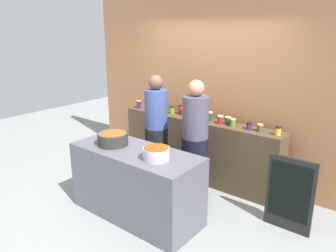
# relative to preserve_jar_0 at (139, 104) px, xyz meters

# --- Properties ---
(ground) EXTENTS (12.00, 12.00, 0.00)m
(ground) POSITION_rel_preserve_jar_0_xyz_m (1.20, -1.05, -1.05)
(ground) COLOR gray
(storefront_wall) EXTENTS (4.80, 0.12, 3.00)m
(storefront_wall) POSITION_rel_preserve_jar_0_xyz_m (1.20, 0.40, 0.45)
(storefront_wall) COLOR #A26B45
(storefront_wall) RESTS_ON ground
(display_shelf) EXTENTS (2.70, 0.36, 0.98)m
(display_shelf) POSITION_rel_preserve_jar_0_xyz_m (1.20, 0.05, -0.56)
(display_shelf) COLOR #4C3B28
(display_shelf) RESTS_ON ground
(prep_table) EXTENTS (1.70, 0.70, 0.89)m
(prep_table) POSITION_rel_preserve_jar_0_xyz_m (1.20, -1.35, -0.61)
(prep_table) COLOR #575762
(prep_table) RESTS_ON ground
(preserve_jar_0) EXTENTS (0.08, 0.08, 0.14)m
(preserve_jar_0) POSITION_rel_preserve_jar_0_xyz_m (0.00, 0.00, 0.00)
(preserve_jar_0) COLOR #411D5C
(preserve_jar_0) RESTS_ON display_shelf
(preserve_jar_1) EXTENTS (0.09, 0.09, 0.11)m
(preserve_jar_1) POSITION_rel_preserve_jar_0_xyz_m (0.15, 0.10, -0.01)
(preserve_jar_1) COLOR orange
(preserve_jar_1) RESTS_ON display_shelf
(preserve_jar_2) EXTENTS (0.07, 0.07, 0.11)m
(preserve_jar_2) POSITION_rel_preserve_jar_0_xyz_m (0.37, 0.09, -0.01)
(preserve_jar_2) COLOR maroon
(preserve_jar_2) RESTS_ON display_shelf
(preserve_jar_3) EXTENTS (0.09, 0.09, 0.12)m
(preserve_jar_3) POSITION_rel_preserve_jar_0_xyz_m (0.52, 0.01, -0.01)
(preserve_jar_3) COLOR orange
(preserve_jar_3) RESTS_ON display_shelf
(preserve_jar_4) EXTENTS (0.08, 0.08, 0.12)m
(preserve_jar_4) POSITION_rel_preserve_jar_0_xyz_m (0.68, 0.07, -0.01)
(preserve_jar_4) COLOR #649B19
(preserve_jar_4) RESTS_ON display_shelf
(preserve_jar_5) EXTENTS (0.08, 0.08, 0.14)m
(preserve_jar_5) POSITION_rel_preserve_jar_0_xyz_m (0.80, 0.12, 0.00)
(preserve_jar_5) COLOR #B52817
(preserve_jar_5) RESTS_ON display_shelf
(preserve_jar_6) EXTENTS (0.09, 0.09, 0.13)m
(preserve_jar_6) POSITION_rel_preserve_jar_0_xyz_m (0.91, 0.08, -0.00)
(preserve_jar_6) COLOR yellow
(preserve_jar_6) RESTS_ON display_shelf
(preserve_jar_7) EXTENTS (0.09, 0.09, 0.14)m
(preserve_jar_7) POSITION_rel_preserve_jar_0_xyz_m (1.07, 0.12, -0.00)
(preserve_jar_7) COLOR #2F552D
(preserve_jar_7) RESTS_ON display_shelf
(preserve_jar_8) EXTENTS (0.09, 0.09, 0.10)m
(preserve_jar_8) POSITION_rel_preserve_jar_0_xyz_m (1.23, 0.06, -0.02)
(preserve_jar_8) COLOR #A52721
(preserve_jar_8) RESTS_ON display_shelf
(preserve_jar_9) EXTENTS (0.09, 0.09, 0.13)m
(preserve_jar_9) POSITION_rel_preserve_jar_0_xyz_m (1.38, 0.10, -0.00)
(preserve_jar_9) COLOR #224230
(preserve_jar_9) RESTS_ON display_shelf
(preserve_jar_10) EXTENTS (0.09, 0.09, 0.12)m
(preserve_jar_10) POSITION_rel_preserve_jar_0_xyz_m (1.59, 0.04, -0.01)
(preserve_jar_10) COLOR red
(preserve_jar_10) RESTS_ON display_shelf
(preserve_jar_11) EXTENTS (0.09, 0.09, 0.11)m
(preserve_jar_11) POSITION_rel_preserve_jar_0_xyz_m (1.69, 0.09, -0.01)
(preserve_jar_11) COLOR #1F4D3B
(preserve_jar_11) RESTS_ON display_shelf
(preserve_jar_12) EXTENTS (0.09, 0.09, 0.11)m
(preserve_jar_12) POSITION_rel_preserve_jar_0_xyz_m (1.80, 0.03, -0.01)
(preserve_jar_12) COLOR olive
(preserve_jar_12) RESTS_ON display_shelf
(preserve_jar_13) EXTENTS (0.08, 0.08, 0.10)m
(preserve_jar_13) POSITION_rel_preserve_jar_0_xyz_m (2.05, 0.04, -0.02)
(preserve_jar_13) COLOR #5A2053
(preserve_jar_13) RESTS_ON display_shelf
(preserve_jar_14) EXTENTS (0.08, 0.08, 0.10)m
(preserve_jar_14) POSITION_rel_preserve_jar_0_xyz_m (2.20, 0.05, -0.02)
(preserve_jar_14) COLOR #3C5838
(preserve_jar_14) RESTS_ON display_shelf
(preserve_jar_15) EXTENTS (0.08, 0.08, 0.12)m
(preserve_jar_15) POSITION_rel_preserve_jar_0_xyz_m (2.45, 0.04, -0.01)
(preserve_jar_15) COLOR gold
(preserve_jar_15) RESTS_ON display_shelf
(cooking_pot_left) EXTENTS (0.39, 0.39, 0.16)m
(cooking_pot_left) POSITION_rel_preserve_jar_0_xyz_m (0.84, -1.38, -0.08)
(cooking_pot_left) COLOR #2D2D2D
(cooking_pot_left) RESTS_ON prep_table
(cooking_pot_center) EXTENTS (0.31, 0.31, 0.15)m
(cooking_pot_center) POSITION_rel_preserve_jar_0_xyz_m (1.59, -1.40, -0.09)
(cooking_pot_center) COLOR #B7B7BC
(cooking_pot_center) RESTS_ON prep_table
(cook_with_tongs) EXTENTS (0.34, 0.34, 1.70)m
(cook_with_tongs) POSITION_rel_preserve_jar_0_xyz_m (0.85, -0.54, -0.28)
(cook_with_tongs) COLOR black
(cook_with_tongs) RESTS_ON ground
(cook_in_cap) EXTENTS (0.36, 0.36, 1.70)m
(cook_in_cap) POSITION_rel_preserve_jar_0_xyz_m (1.55, -0.55, -0.28)
(cook_in_cap) COLOR black
(cook_in_cap) RESTS_ON ground
(chalkboard_sign) EXTENTS (0.55, 0.05, 0.92)m
(chalkboard_sign) POSITION_rel_preserve_jar_0_xyz_m (2.83, -0.46, -0.59)
(chalkboard_sign) COLOR black
(chalkboard_sign) RESTS_ON ground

